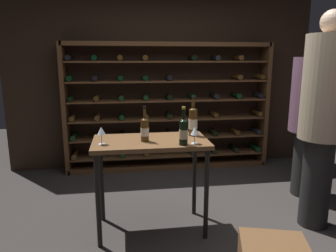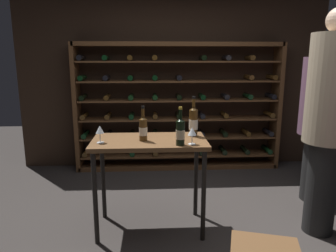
% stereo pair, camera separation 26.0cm
% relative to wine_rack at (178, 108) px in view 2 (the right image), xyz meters
% --- Properties ---
extents(ground_plane, '(10.20, 10.20, 0.00)m').
position_rel_wine_rack_xyz_m(ground_plane, '(-0.05, -1.89, -0.93)').
color(ground_plane, '#383330').
extents(back_wall, '(4.64, 0.10, 2.75)m').
position_rel_wine_rack_xyz_m(back_wall, '(-0.05, 0.21, 0.44)').
color(back_wall, '#332319').
rests_on(back_wall, ground).
extents(wine_rack, '(3.06, 0.32, 1.89)m').
position_rel_wine_rack_xyz_m(wine_rack, '(0.00, 0.00, 0.00)').
color(wine_rack, brown).
rests_on(wine_rack, ground).
extents(tasting_table, '(1.07, 0.58, 0.91)m').
position_rel_wine_rack_xyz_m(tasting_table, '(-0.42, -1.77, -0.14)').
color(tasting_table, brown).
rests_on(tasting_table, ground).
extents(person_bystander_dark_jacket, '(0.43, 0.43, 2.08)m').
position_rel_wine_rack_xyz_m(person_bystander_dark_jacket, '(1.21, -1.92, 0.23)').
color(person_bystander_dark_jacket, black).
rests_on(person_bystander_dark_jacket, ground).
extents(person_guest_blue_shirt, '(0.50, 0.50, 1.85)m').
position_rel_wine_rack_xyz_m(person_guest_blue_shirt, '(1.54, -1.23, 0.09)').
color(person_guest_blue_shirt, '#242424').
rests_on(person_guest_blue_shirt, ground).
extents(wine_bottle_amber_reserve, '(0.09, 0.09, 0.39)m').
position_rel_wine_rack_xyz_m(wine_bottle_amber_reserve, '(0.01, -1.65, 0.12)').
color(wine_bottle_amber_reserve, '#4C3314').
rests_on(wine_bottle_amber_reserve, tasting_table).
extents(wine_bottle_red_label, '(0.08, 0.08, 0.34)m').
position_rel_wine_rack_xyz_m(wine_bottle_red_label, '(-0.15, -1.98, 0.10)').
color(wine_bottle_red_label, black).
rests_on(wine_bottle_red_label, tasting_table).
extents(wine_bottle_gold_foil, '(0.08, 0.08, 0.32)m').
position_rel_wine_rack_xyz_m(wine_bottle_gold_foil, '(-0.48, -1.81, 0.09)').
color(wine_bottle_gold_foil, '#4C3314').
rests_on(wine_bottle_gold_foil, tasting_table).
extents(wine_glass_stemmed_right, '(0.08, 0.08, 0.16)m').
position_rel_wine_rack_xyz_m(wine_glass_stemmed_right, '(-0.04, -1.97, 0.09)').
color(wine_glass_stemmed_right, silver).
rests_on(wine_glass_stemmed_right, tasting_table).
extents(wine_glass_stemmed_center, '(0.07, 0.07, 0.16)m').
position_rel_wine_rack_xyz_m(wine_glass_stemmed_center, '(-0.86, -1.87, 0.09)').
color(wine_glass_stemmed_center, silver).
rests_on(wine_glass_stemmed_center, tasting_table).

